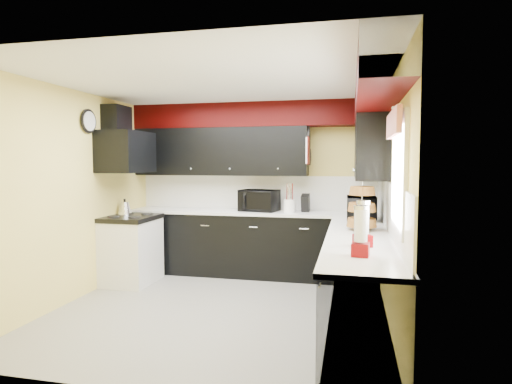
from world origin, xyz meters
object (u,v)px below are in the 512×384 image
toaster_oven (259,200)px  kettle (125,208)px  knife_block (306,203)px  utensil_crock (290,206)px  microwave (362,208)px

toaster_oven → kettle: bearing=-150.2°
toaster_oven → kettle: (-1.79, -0.60, -0.09)m
kettle → knife_block: bearing=14.4°
utensil_crock → kettle: utensil_crock is taller
microwave → toaster_oven: bearing=64.5°
microwave → knife_block: (-0.76, 0.69, -0.02)m
utensil_crock → knife_block: knife_block is taller
toaster_oven → utensil_crock: size_ratio=2.95×
microwave → kettle: microwave is taller
toaster_oven → knife_block: bearing=13.5°
toaster_oven → utensil_crock: bearing=2.5°
toaster_oven → knife_block: 0.67m
utensil_crock → kettle: 2.31m
utensil_crock → kettle: bearing=-166.6°
microwave → utensil_crock: 1.14m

